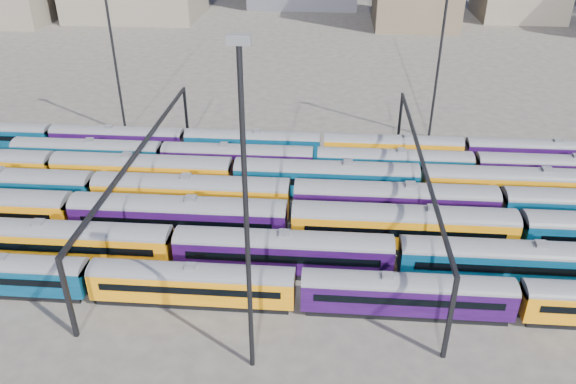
# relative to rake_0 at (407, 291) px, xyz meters

# --- Properties ---
(ground) EXTENTS (500.00, 500.00, 0.00)m
(ground) POSITION_rel_rake_0_xyz_m (-7.46, 15.00, -2.40)
(ground) COLOR #423C38
(ground) RESTS_ON ground
(rake_0) EXTENTS (130.11, 2.72, 4.56)m
(rake_0) POSITION_rel_rake_0_xyz_m (0.00, 0.00, 0.00)
(rake_0) COLOR black
(rake_0) RESTS_ON ground
(rake_1) EXTENTS (126.24, 3.08, 5.19)m
(rake_1) POSITION_rel_rake_0_xyz_m (-21.62, 5.00, 0.33)
(rake_1) COLOR black
(rake_1) RESTS_ON ground
(rake_2) EXTENTS (113.84, 3.33, 5.63)m
(rake_2) POSITION_rel_rake_0_xyz_m (-22.31, 10.00, 0.56)
(rake_2) COLOR black
(rake_2) RESTS_ON ground
(rake_3) EXTENTS (155.85, 3.25, 5.49)m
(rake_3) POSITION_rel_rake_0_xyz_m (0.21, 15.00, 0.49)
(rake_3) COLOR black
(rake_3) RESTS_ON ground
(rake_4) EXTENTS (131.21, 3.20, 5.40)m
(rake_4) POSITION_rel_rake_0_xyz_m (-18.32, 20.00, 0.44)
(rake_4) COLOR black
(rake_4) RESTS_ON ground
(rake_5) EXTENTS (97.39, 2.85, 4.80)m
(rake_5) POSITION_rel_rake_0_xyz_m (1.03, 25.00, 0.12)
(rake_5) COLOR black
(rake_5) RESTS_ON ground
(rake_6) EXTENTS (111.13, 2.71, 4.55)m
(rake_6) POSITION_rel_rake_0_xyz_m (-8.03, 30.00, -0.01)
(rake_6) COLOR black
(rake_6) RESTS_ON ground
(gantry_1) EXTENTS (0.35, 40.35, 8.03)m
(gantry_1) POSITION_rel_rake_0_xyz_m (-27.46, 15.00, 4.39)
(gantry_1) COLOR black
(gantry_1) RESTS_ON ground
(gantry_2) EXTENTS (0.35, 40.35, 8.03)m
(gantry_2) POSITION_rel_rake_0_xyz_m (2.54, 15.00, 4.39)
(gantry_2) COLOR black
(gantry_2) RESTS_ON ground
(mast_1) EXTENTS (1.40, 0.50, 25.60)m
(mast_1) POSITION_rel_rake_0_xyz_m (-37.46, 37.00, 11.57)
(mast_1) COLOR black
(mast_1) RESTS_ON ground
(mast_2) EXTENTS (1.40, 0.50, 25.60)m
(mast_2) POSITION_rel_rake_0_xyz_m (-12.46, -7.00, 11.57)
(mast_2) COLOR black
(mast_2) RESTS_ON ground
(mast_3) EXTENTS (1.40, 0.50, 25.60)m
(mast_3) POSITION_rel_rake_0_xyz_m (7.54, 39.00, 11.57)
(mast_3) COLOR black
(mast_3) RESTS_ON ground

